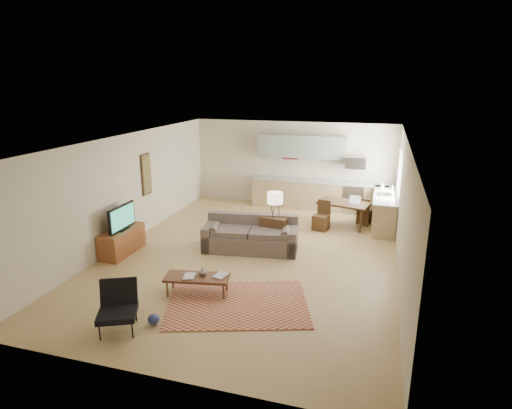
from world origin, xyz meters
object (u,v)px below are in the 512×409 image
(coffee_table, at_px, (197,285))
(tv_credenza, at_px, (122,241))
(sofa, at_px, (250,234))
(armchair, at_px, (117,309))
(dining_table, at_px, (343,214))
(console_table, at_px, (275,231))

(coffee_table, xyz_separation_m, tv_credenza, (-2.53, 1.36, 0.11))
(sofa, height_order, tv_credenza, sofa)
(armchair, bearing_deg, coffee_table, 39.63)
(sofa, height_order, dining_table, sofa)
(armchair, distance_m, tv_credenza, 3.41)
(coffee_table, distance_m, console_table, 2.92)
(console_table, distance_m, dining_table, 2.51)
(sofa, height_order, console_table, sofa)
(armchair, xyz_separation_m, dining_table, (3.01, 6.35, -0.05))
(sofa, bearing_deg, tv_credenza, -167.64)
(console_table, bearing_deg, tv_credenza, -150.61)
(coffee_table, bearing_deg, armchair, -125.96)
(tv_credenza, bearing_deg, dining_table, 35.69)
(sofa, height_order, coffee_table, sofa)
(armchair, height_order, console_table, armchair)
(dining_table, bearing_deg, armchair, -100.41)
(armchair, bearing_deg, sofa, 50.19)
(console_table, height_order, dining_table, console_table)
(armchair, relative_size, tv_credenza, 0.62)
(sofa, relative_size, coffee_table, 1.88)
(armchair, height_order, dining_table, armchair)
(sofa, xyz_separation_m, tv_credenza, (-2.85, -1.05, -0.11))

